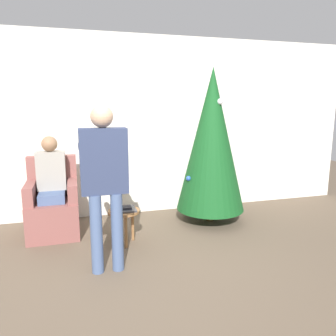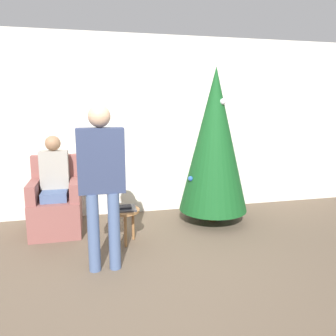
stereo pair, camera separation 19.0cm
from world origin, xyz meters
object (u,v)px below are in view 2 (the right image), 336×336
Objects in this scene: armchair at (56,205)px; person_standing at (102,173)px; person_seated at (54,180)px; side_stool at (124,215)px; christmas_tree at (214,141)px.

person_standing is (0.58, -1.17, 0.66)m from armchair.
side_stool is at bearing -33.76° from person_seated.
person_standing reaches higher than side_stool.
person_standing is (-1.60, -1.04, -0.17)m from christmas_tree.
christmas_tree is 2.23m from person_seated.
side_stool is at bearing -35.01° from armchair.
armchair is at bearing 90.00° from person_seated.
side_stool is (-1.33, -0.46, -0.83)m from christmas_tree.
person_seated is at bearing 177.33° from christmas_tree.
person_seated is 3.02× the size of side_stool.
person_standing reaches higher than armchair.
christmas_tree is at bearing 19.17° from side_stool.
person_seated reaches higher than side_stool.
person_seated is at bearing -90.00° from armchair.
christmas_tree is 1.91m from person_standing.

